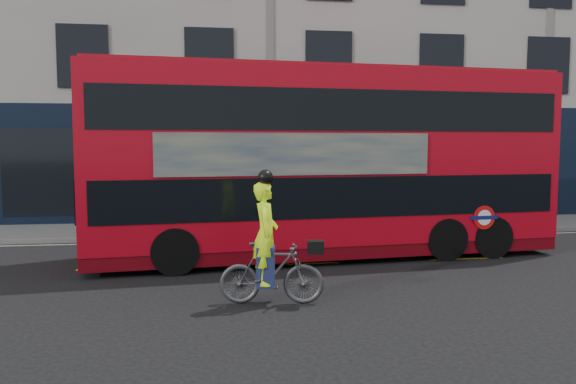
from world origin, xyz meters
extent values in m
plane|color=black|center=(0.00, 0.00, 0.00)|extent=(120.00, 120.00, 0.00)
cube|color=slate|center=(0.00, 6.50, 0.06)|extent=(60.00, 3.00, 0.12)
cube|color=gray|center=(0.00, 5.00, 0.07)|extent=(60.00, 0.12, 0.13)
cube|color=#ADACA3|center=(0.00, 13.00, 7.50)|extent=(50.00, 10.00, 15.00)
cube|color=black|center=(0.00, 7.98, 2.00)|extent=(50.00, 0.08, 4.00)
cube|color=silver|center=(0.00, 4.70, 0.00)|extent=(58.00, 0.10, 0.01)
cube|color=#B10716|center=(0.72, 2.25, 2.43)|extent=(11.21, 3.61, 3.95)
cube|color=#58030B|center=(0.72, 2.25, 0.30)|extent=(11.20, 3.56, 0.30)
cube|color=black|center=(0.72, 2.25, 1.55)|extent=(10.77, 3.60, 0.90)
cube|color=black|center=(0.72, 2.25, 3.45)|extent=(10.77, 3.60, 0.90)
cube|color=maroon|center=(0.72, 2.25, 4.42)|extent=(10.98, 3.48, 0.08)
cube|color=black|center=(6.22, 2.81, 1.55)|extent=(0.27, 2.24, 0.90)
cube|color=black|center=(6.22, 2.81, 3.45)|extent=(0.27, 2.24, 0.90)
cube|color=black|center=(-4.77, 1.69, 1.55)|extent=(0.27, 2.24, 0.90)
cube|color=#9A956B|center=(-0.14, 0.87, 2.50)|extent=(5.98, 0.65, 0.90)
cylinder|color=red|center=(4.34, 1.33, 1.00)|extent=(0.56, 0.08, 0.56)
cylinder|color=white|center=(4.34, 1.33, 1.00)|extent=(0.36, 0.06, 0.36)
cube|color=#0C1459|center=(4.34, 1.32, 1.00)|extent=(0.70, 0.09, 0.09)
cylinder|color=black|center=(4.51, 2.64, 0.50)|extent=(1.25, 2.64, 1.00)
cylinder|color=black|center=(3.31, 2.51, 0.50)|extent=(1.25, 2.64, 1.00)
cylinder|color=black|center=(-2.86, 1.88, 0.50)|extent=(1.25, 2.64, 1.00)
imported|color=#494B4F|center=(-0.98, -1.60, 0.53)|extent=(1.83, 0.76, 1.07)
imported|color=#CCFD17|center=(-1.08, -1.58, 1.22)|extent=(0.51, 0.69, 1.74)
cube|color=black|center=(-0.24, -1.71, 0.98)|extent=(0.31, 0.26, 0.22)
cube|color=navy|center=(-1.08, -1.58, 0.65)|extent=(0.35, 0.42, 0.70)
sphere|color=black|center=(-1.08, -1.58, 2.17)|extent=(0.26, 0.26, 0.26)
camera|label=1|loc=(-1.97, -10.93, 2.74)|focal=35.00mm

